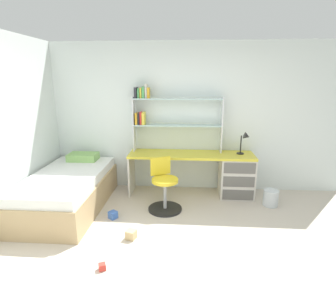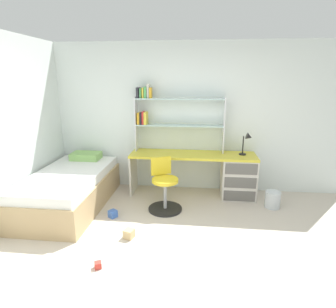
% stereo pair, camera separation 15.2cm
% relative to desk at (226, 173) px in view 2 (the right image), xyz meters
% --- Properties ---
extents(ground_plane, '(5.62, 5.61, 0.02)m').
position_rel_desk_xyz_m(ground_plane, '(-0.71, -2.00, -0.42)').
color(ground_plane, beige).
extents(room_shell, '(5.62, 5.61, 2.57)m').
position_rel_desk_xyz_m(room_shell, '(-1.87, -0.83, 0.87)').
color(room_shell, silver).
rests_on(room_shell, ground_plane).
extents(desk, '(2.11, 0.56, 0.73)m').
position_rel_desk_xyz_m(desk, '(0.00, 0.00, 0.00)').
color(desk, gold).
rests_on(desk, ground_plane).
extents(bookshelf_hutch, '(1.52, 0.22, 1.15)m').
position_rel_desk_xyz_m(bookshelf_hutch, '(-1.02, 0.16, 0.99)').
color(bookshelf_hutch, silver).
rests_on(bookshelf_hutch, desk).
extents(desk_lamp, '(0.20, 0.17, 0.38)m').
position_rel_desk_xyz_m(desk_lamp, '(0.32, 0.01, 0.58)').
color(desk_lamp, black).
rests_on(desk_lamp, desk).
extents(swivel_chair, '(0.52, 0.52, 0.80)m').
position_rel_desk_xyz_m(swivel_chair, '(-0.98, -0.62, -0.09)').
color(swivel_chair, black).
rests_on(swivel_chair, ground_plane).
extents(bed_platform, '(1.04, 1.95, 0.69)m').
position_rel_desk_xyz_m(bed_platform, '(-2.47, -0.68, -0.13)').
color(bed_platform, tan).
rests_on(bed_platform, ground_plane).
extents(waste_bin, '(0.24, 0.24, 0.26)m').
position_rel_desk_xyz_m(waste_bin, '(0.71, -0.38, -0.28)').
color(waste_bin, silver).
rests_on(waste_bin, ground_plane).
extents(toy_block_red_0, '(0.09, 0.09, 0.07)m').
position_rel_desk_xyz_m(toy_block_red_0, '(-1.51, -2.09, -0.38)').
color(toy_block_red_0, red).
rests_on(toy_block_red_0, ground_plane).
extents(toy_block_blue_1, '(0.15, 0.15, 0.11)m').
position_rel_desk_xyz_m(toy_block_blue_1, '(-1.70, -0.98, -0.36)').
color(toy_block_blue_1, '#3860B7').
rests_on(toy_block_blue_1, ground_plane).
extents(toy_block_natural_2, '(0.15, 0.15, 0.12)m').
position_rel_desk_xyz_m(toy_block_natural_2, '(-1.33, -1.48, -0.35)').
color(toy_block_natural_2, tan).
rests_on(toy_block_natural_2, ground_plane).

